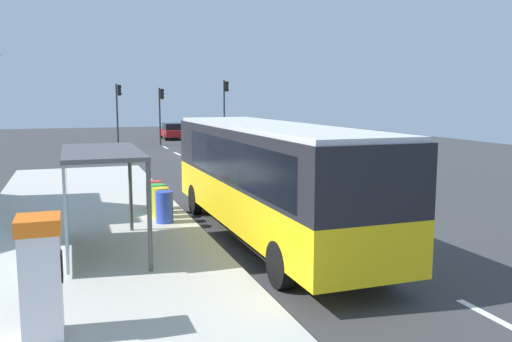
{
  "coord_description": "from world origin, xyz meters",
  "views": [
    {
      "loc": [
        -6.78,
        -13.05,
        3.93
      ],
      "look_at": [
        -1.0,
        3.61,
        1.5
      ],
      "focal_mm": 37.62,
      "sensor_mm": 36.0,
      "label": 1
    }
  ],
  "objects": [
    {
      "name": "sedan_near",
      "position": [
        2.3,
        37.23,
        0.79
      ],
      "size": [
        1.91,
        4.43,
        1.52
      ],
      "color": "#A51919",
      "rests_on": "ground"
    },
    {
      "name": "bus",
      "position": [
        -1.71,
        0.63,
        1.84
      ],
      "size": [
        2.63,
        11.03,
        3.21
      ],
      "color": "yellow",
      "rests_on": "ground"
    },
    {
      "name": "lane_stripe_seg_1",
      "position": [
        0.25,
        -1.0,
        0.01
      ],
      "size": [
        0.16,
        2.2,
        0.01
      ],
      "primitive_type": "cube",
      "color": "silver",
      "rests_on": "ground"
    },
    {
      "name": "lane_stripe_seg_7",
      "position": [
        0.25,
        29.0,
        0.01
      ],
      "size": [
        0.16,
        2.2,
        0.01
      ],
      "primitive_type": "cube",
      "color": "silver",
      "rests_on": "ground"
    },
    {
      "name": "recycling_bin_red",
      "position": [
        -4.2,
        4.9,
        0.66
      ],
      "size": [
        0.52,
        0.52,
        0.95
      ],
      "primitive_type": "cylinder",
      "color": "red",
      "rests_on": "sidewalk_platform"
    },
    {
      "name": "lane_stripe_seg_2",
      "position": [
        0.25,
        4.0,
        0.01
      ],
      "size": [
        0.16,
        2.2,
        0.01
      ],
      "primitive_type": "cube",
      "color": "silver",
      "rests_on": "ground"
    },
    {
      "name": "traffic_light_median",
      "position": [
        0.4,
        31.76,
        3.14
      ],
      "size": [
        0.49,
        0.28,
        4.7
      ],
      "color": "#2D2D2D",
      "rests_on": "ground"
    },
    {
      "name": "sidewalk_platform",
      "position": [
        -6.4,
        2.0,
        0.09
      ],
      "size": [
        6.2,
        30.0,
        0.18
      ],
      "primitive_type": "cube",
      "color": "beige",
      "rests_on": "ground"
    },
    {
      "name": "lane_stripe_seg_3",
      "position": [
        0.25,
        9.0,
        0.01
      ],
      "size": [
        0.16,
        2.2,
        0.01
      ],
      "primitive_type": "cube",
      "color": "silver",
      "rests_on": "ground"
    },
    {
      "name": "traffic_light_far_side",
      "position": [
        -3.1,
        30.96,
        3.31
      ],
      "size": [
        0.49,
        0.28,
        4.98
      ],
      "color": "#2D2D2D",
      "rests_on": "ground"
    },
    {
      "name": "recycling_bin_green",
      "position": [
        -4.2,
        4.2,
        0.66
      ],
      "size": [
        0.52,
        0.52,
        0.95
      ],
      "primitive_type": "cylinder",
      "color": "green",
      "rests_on": "sidewalk_platform"
    },
    {
      "name": "lane_stripe_seg_0",
      "position": [
        0.25,
        -6.0,
        0.01
      ],
      "size": [
        0.16,
        2.2,
        0.01
      ],
      "primitive_type": "cube",
      "color": "silver",
      "rests_on": "ground"
    },
    {
      "name": "white_van",
      "position": [
        2.2,
        23.38,
        1.34
      ],
      "size": [
        2.08,
        5.22,
        2.3
      ],
      "color": "silver",
      "rests_on": "ground"
    },
    {
      "name": "lane_stripe_seg_4",
      "position": [
        0.25,
        14.0,
        0.01
      ],
      "size": [
        0.16,
        2.2,
        0.01
      ],
      "primitive_type": "cube",
      "color": "silver",
      "rests_on": "ground"
    },
    {
      "name": "ticket_machine",
      "position": [
        -7.31,
        -4.38,
        1.17
      ],
      "size": [
        0.66,
        0.76,
        1.94
      ],
      "color": "silver",
      "rests_on": "sidewalk_platform"
    },
    {
      "name": "lane_stripe_seg_5",
      "position": [
        0.25,
        19.0,
        0.01
      ],
      "size": [
        0.16,
        2.2,
        0.01
      ],
      "primitive_type": "cube",
      "color": "silver",
      "rests_on": "ground"
    },
    {
      "name": "ground_plane",
      "position": [
        0.0,
        14.0,
        -0.02
      ],
      "size": [
        56.0,
        92.0,
        0.04
      ],
      "primitive_type": "cube",
      "color": "#38383A"
    },
    {
      "name": "lane_stripe_seg_6",
      "position": [
        0.25,
        24.0,
        0.01
      ],
      "size": [
        0.16,
        2.2,
        0.01
      ],
      "primitive_type": "cube",
      "color": "silver",
      "rests_on": "ground"
    },
    {
      "name": "traffic_light_near_side",
      "position": [
        5.5,
        30.16,
        3.52
      ],
      "size": [
        0.49,
        0.28,
        5.32
      ],
      "color": "#2D2D2D",
      "rests_on": "ground"
    },
    {
      "name": "bus_shelter",
      "position": [
        -6.41,
        0.24,
        2.1
      ],
      "size": [
        1.8,
        4.0,
        2.5
      ],
      "color": "#4C4C51",
      "rests_on": "sidewalk_platform"
    },
    {
      "name": "recycling_bin_blue",
      "position": [
        -4.2,
        2.8,
        0.66
      ],
      "size": [
        0.52,
        0.52,
        0.95
      ],
      "primitive_type": "cylinder",
      "color": "blue",
      "rests_on": "sidewalk_platform"
    },
    {
      "name": "recycling_bin_yellow",
      "position": [
        -4.2,
        3.5,
        0.66
      ],
      "size": [
        0.52,
        0.52,
        0.95
      ],
      "primitive_type": "cylinder",
      "color": "yellow",
      "rests_on": "sidewalk_platform"
    }
  ]
}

